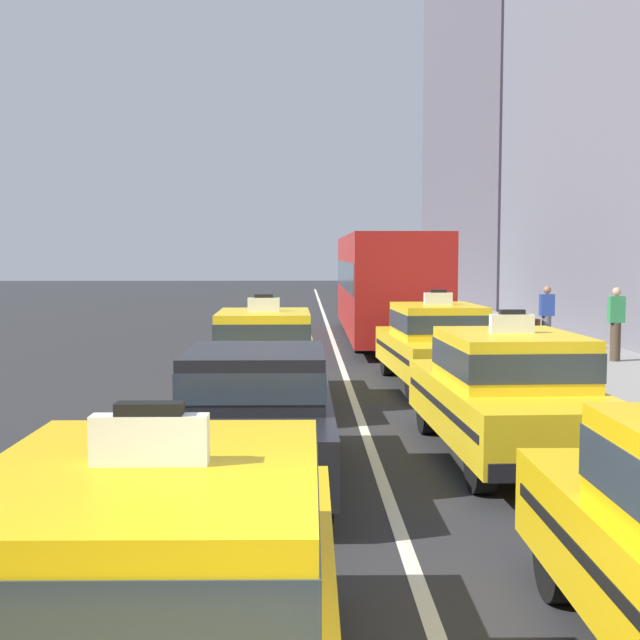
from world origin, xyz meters
TOP-DOWN VIEW (x-y plane):
  - lane_stripe_left_right at (0.00, 20.00)m, footprint 0.14×80.00m
  - sidewalk_curb at (5.60, 15.00)m, footprint 4.00×90.00m
  - taxi_left_nearest at (-1.66, 1.56)m, footprint 1.86×4.58m
  - sedan_left_second at (-1.48, 6.94)m, footprint 1.76×4.30m
  - taxi_left_third at (-1.62, 12.08)m, footprint 1.89×4.59m
  - taxi_right_second at (1.73, 8.04)m, footprint 1.98×4.62m
  - taxi_right_third at (1.76, 13.93)m, footprint 2.04×4.65m
  - bus_right_fourth at (1.61, 22.95)m, footprint 2.60×11.22m
  - pedestrian_by_storefront at (5.42, 18.78)m, footprint 0.47×0.24m
  - pedestrian_trailing at (6.43, 16.63)m, footprint 0.36×0.24m

SIDE VIEW (x-z plane):
  - lane_stripe_left_right at x=0.00m, z-range 0.00..0.01m
  - sidewalk_curb at x=5.60m, z-range 0.00..0.15m
  - sedan_left_second at x=-1.48m, z-range 0.06..1.64m
  - taxi_left_nearest at x=-1.66m, z-range -0.10..1.86m
  - taxi_left_third at x=-1.62m, z-range -0.10..1.86m
  - taxi_right_second at x=1.73m, z-range -0.10..1.86m
  - taxi_right_third at x=1.76m, z-range -0.10..1.86m
  - pedestrian_by_storefront at x=5.42m, z-range 0.15..1.84m
  - pedestrian_trailing at x=6.43m, z-range 0.16..1.90m
  - bus_right_fourth at x=1.61m, z-range 0.21..3.43m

